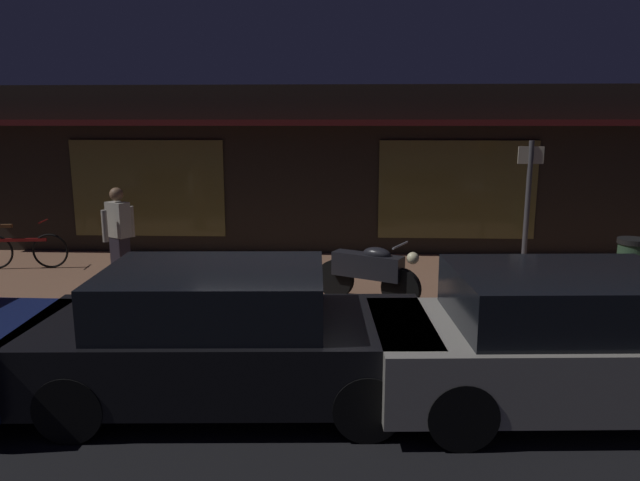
{
  "coord_description": "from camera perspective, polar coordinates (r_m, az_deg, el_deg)",
  "views": [
    {
      "loc": [
        0.91,
        -7.04,
        2.87
      ],
      "look_at": [
        0.5,
        2.4,
        0.95
      ],
      "focal_mm": 32.89,
      "sensor_mm": 36.0,
      "label": 1
    }
  ],
  "objects": [
    {
      "name": "motorcycle",
      "position": [
        8.92,
        4.84,
        -2.99
      ],
      "size": [
        1.57,
        0.93,
        0.97
      ],
      "color": "black",
      "rests_on": "sidewalk_slab"
    },
    {
      "name": "ground_plane",
      "position": [
        7.66,
        -4.62,
        -10.57
      ],
      "size": [
        60.0,
        60.0,
        0.0
      ],
      "primitive_type": "plane",
      "color": "black"
    },
    {
      "name": "sign_post",
      "position": [
        10.97,
        19.56,
        3.71
      ],
      "size": [
        0.44,
        0.09,
        2.4
      ],
      "color": "#47474C",
      "rests_on": "sidewalk_slab"
    },
    {
      "name": "bicycle_parked",
      "position": [
        12.32,
        -26.97,
        -0.83
      ],
      "size": [
        1.65,
        0.42,
        0.91
      ],
      "color": "black",
      "rests_on": "sidewalk_slab"
    },
    {
      "name": "sidewalk_slab",
      "position": [
        10.46,
        -2.63,
        -4.02
      ],
      "size": [
        18.0,
        4.0,
        0.15
      ],
      "primitive_type": "cube",
      "color": "#8C6047",
      "rests_on": "ground_plane"
    },
    {
      "name": "parked_car_across",
      "position": [
        6.52,
        23.33,
        -8.91
      ],
      "size": [
        4.19,
        1.99,
        1.42
      ],
      "color": "black",
      "rests_on": "ground_plane"
    },
    {
      "name": "storefront_building",
      "position": [
        13.5,
        -1.43,
        6.96
      ],
      "size": [
        18.0,
        3.3,
        3.6
      ],
      "color": "black",
      "rests_on": "ground_plane"
    },
    {
      "name": "person_photographer",
      "position": [
        10.23,
        -18.96,
        0.49
      ],
      "size": [
        0.44,
        0.56,
        1.67
      ],
      "color": "#28232D",
      "rests_on": "sidewalk_slab"
    },
    {
      "name": "trash_bin",
      "position": [
        10.45,
        28.0,
        -2.3
      ],
      "size": [
        0.48,
        0.48,
        0.93
      ],
      "color": "#2D4C33",
      "rests_on": "sidewalk_slab"
    },
    {
      "name": "parked_car_far",
      "position": [
        6.19,
        -9.14,
        -9.17
      ],
      "size": [
        4.18,
        1.96,
        1.42
      ],
      "color": "black",
      "rests_on": "ground_plane"
    }
  ]
}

